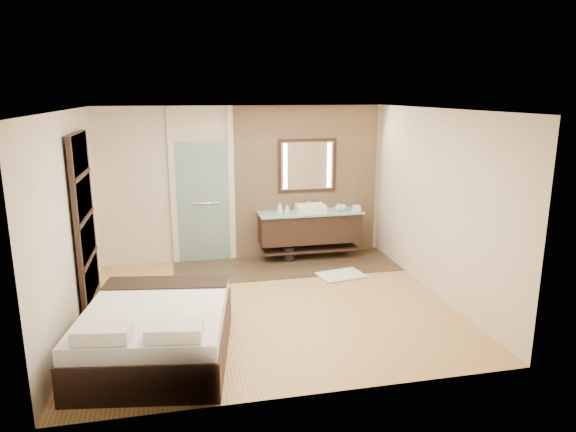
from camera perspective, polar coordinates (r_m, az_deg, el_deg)
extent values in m
plane|color=#A37644|center=(7.33, -2.23, -9.88)|extent=(5.00, 5.00, 0.00)
cube|color=#33281B|center=(8.90, -0.20, -5.52)|extent=(3.80, 1.30, 0.01)
cube|color=tan|center=(9.25, 2.05, 3.82)|extent=(2.60, 0.08, 2.70)
cube|color=black|center=(9.14, 2.45, -1.31)|extent=(1.80, 0.50, 0.50)
cube|color=black|center=(9.25, 2.43, -3.65)|extent=(1.71, 0.45, 0.04)
cube|color=#95E5DF|center=(9.05, 2.50, 0.37)|extent=(1.85, 0.55, 0.03)
cube|color=white|center=(9.03, 2.51, 0.86)|extent=(0.50, 0.38, 0.13)
cylinder|color=silver|center=(9.21, 2.21, 1.24)|extent=(0.03, 0.03, 0.18)
cylinder|color=silver|center=(9.16, 2.28, 1.68)|extent=(0.02, 0.10, 0.02)
cube|color=black|center=(9.15, 2.14, 5.62)|extent=(1.06, 0.03, 0.96)
cube|color=white|center=(9.14, 2.17, 5.60)|extent=(0.94, 0.01, 0.84)
cube|color=#FFE6BF|center=(9.04, -0.30, 5.53)|extent=(0.07, 0.01, 0.80)
cube|color=#FFE6BF|center=(9.24, 4.59, 5.66)|extent=(0.07, 0.01, 0.80)
cube|color=#AEDCD2|center=(9.03, -9.42, 1.46)|extent=(0.90, 0.05, 2.10)
cylinder|color=silver|center=(8.98, -9.08, 1.41)|extent=(0.45, 0.03, 0.03)
cube|color=beige|center=(8.97, -12.69, 3.19)|extent=(0.10, 0.08, 2.70)
cube|color=beige|center=(9.02, -6.31, 3.49)|extent=(0.10, 0.08, 2.70)
cube|color=black|center=(7.54, -21.67, -0.56)|extent=(0.06, 1.20, 2.40)
cube|color=#EDDFC8|center=(7.77, -20.99, -6.51)|extent=(0.02, 1.06, 0.52)
cube|color=#EDDFC8|center=(7.59, -21.36, -2.33)|extent=(0.02, 1.06, 0.52)
cube|color=#EDDFC8|center=(7.46, -21.74, 2.01)|extent=(0.02, 1.06, 0.52)
cube|color=#EDDFC8|center=(7.38, -22.14, 6.48)|extent=(0.02, 1.06, 0.52)
cube|color=black|center=(6.11, -14.34, -13.10)|extent=(1.84, 2.16, 0.43)
cube|color=white|center=(5.99, -14.51, -10.52)|extent=(1.78, 2.11, 0.17)
cube|color=black|center=(6.62, -13.35, -7.27)|extent=(1.56, 0.67, 0.04)
cube|color=white|center=(5.32, -19.92, -12.15)|extent=(0.57, 0.37, 0.14)
cube|color=white|center=(5.16, -12.50, -12.41)|extent=(0.57, 0.37, 0.14)
cube|color=silver|center=(8.46, 5.92, -6.53)|extent=(0.80, 0.63, 0.02)
cylinder|color=black|center=(9.11, 0.08, -4.23)|extent=(0.28, 0.28, 0.26)
cube|color=silver|center=(9.18, 7.63, 0.87)|extent=(0.13, 0.13, 0.10)
imported|color=white|center=(8.81, -0.90, 0.84)|extent=(0.09, 0.09, 0.22)
imported|color=#B2B2B2|center=(8.95, -0.11, 0.84)|extent=(0.08, 0.08, 0.16)
imported|color=#ACD8D1|center=(9.12, 5.56, 0.97)|extent=(0.15, 0.15, 0.14)
imported|color=white|center=(9.19, 6.04, 0.94)|extent=(0.17, 0.17, 0.10)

